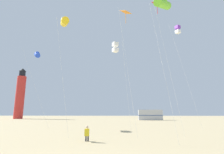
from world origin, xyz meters
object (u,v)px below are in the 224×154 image
at_px(kite_diamond_scarlet, 158,9).
at_px(kite_tube_blue, 37,55).
at_px(kite_box_violet, 178,30).
at_px(kite_box_white, 115,47).
at_px(kite_diamond_orange, 126,17).
at_px(kite_tube_gold, 65,22).
at_px(kite_tube_lime, 163,4).
at_px(kite_flyer_standing, 87,133).
at_px(lighthouse_distant, 20,95).
at_px(rv_van_silver, 150,115).

relative_size(kite_diamond_scarlet, kite_tube_blue, 1.22).
distance_m(kite_diamond_scarlet, kite_box_violet, 8.57).
xyz_separation_m(kite_box_white, kite_diamond_orange, (1.12, -4.11, 1.52)).
bearing_deg(kite_tube_gold, kite_tube_blue, 127.99).
xyz_separation_m(kite_tube_lime, kite_tube_gold, (-9.10, 2.06, -0.32)).
bearing_deg(kite_tube_gold, kite_flyer_standing, -37.48).
distance_m(kite_box_violet, kite_tube_blue, 21.15).
xyz_separation_m(kite_tube_lime, kite_tube_blue, (-16.05, 10.95, -0.64)).
height_order(kite_flyer_standing, lighthouse_distant, lighthouse_distant).
bearing_deg(kite_diamond_scarlet, kite_box_violet, 58.39).
bearing_deg(kite_tube_gold, kite_diamond_orange, -0.72).
bearing_deg(rv_van_silver, kite_flyer_standing, -103.87).
height_order(kite_tube_blue, lighthouse_distant, lighthouse_distant).
xyz_separation_m(kite_box_violet, kite_diamond_orange, (-7.91, -8.58, -2.75)).
relative_size(kite_diamond_orange, rv_van_silver, 1.83).
height_order(kite_flyer_standing, kite_tube_lime, kite_tube_lime).
relative_size(kite_tube_lime, kite_tube_gold, 1.03).
bearing_deg(kite_tube_gold, kite_tube_lime, -12.75).
bearing_deg(kite_tube_blue, kite_box_violet, -1.06).
height_order(kite_diamond_scarlet, kite_diamond_orange, kite_diamond_scarlet).
xyz_separation_m(kite_box_white, rv_van_silver, (8.77, 29.92, -8.29)).
distance_m(kite_diamond_scarlet, kite_tube_blue, 18.25).
bearing_deg(kite_diamond_orange, lighthouse_distant, 129.25).
distance_m(kite_diamond_scarlet, kite_diamond_orange, 4.05).
relative_size(kite_box_white, kite_tube_lime, 0.86).
bearing_deg(kite_tube_blue, kite_diamond_orange, -34.68).
xyz_separation_m(kite_box_white, kite_box_violet, (9.04, 4.47, 4.27)).
relative_size(kite_flyer_standing, rv_van_silver, 0.18).
distance_m(kite_flyer_standing, kite_diamond_scarlet, 14.29).
bearing_deg(kite_tube_blue, kite_tube_lime, -34.32).
distance_m(kite_tube_lime, kite_tube_blue, 19.44).
height_order(lighthouse_distant, rv_van_silver, lighthouse_distant).
bearing_deg(kite_flyer_standing, kite_box_violet, -142.53).
bearing_deg(kite_diamond_scarlet, kite_tube_blue, 155.12).
xyz_separation_m(kite_tube_blue, lighthouse_distant, (-20.73, 32.26, -2.73)).
bearing_deg(rv_van_silver, kite_box_violet, -86.74).
height_order(kite_tube_lime, lighthouse_distant, lighthouse_distant).
bearing_deg(kite_box_violet, kite_tube_blue, 178.94).
distance_m(kite_tube_gold, lighthouse_distant, 49.69).
distance_m(kite_tube_lime, lighthouse_distant, 56.84).
xyz_separation_m(kite_diamond_orange, kite_tube_gold, (-6.02, 0.08, -0.31)).
distance_m(kite_box_violet, kite_diamond_orange, 11.99).
xyz_separation_m(kite_flyer_standing, kite_box_white, (1.98, 6.27, 9.06)).
relative_size(kite_box_white, kite_diamond_scarlet, 0.75).
distance_m(kite_diamond_scarlet, kite_tube_gold, 9.76).
bearing_deg(kite_diamond_scarlet, kite_flyer_standing, -151.83).
bearing_deg(kite_flyer_standing, kite_box_white, -114.30).
distance_m(kite_box_white, rv_van_silver, 32.26).
bearing_deg(kite_tube_blue, rv_van_silver, 50.57).
distance_m(kite_flyer_standing, kite_diamond_orange, 11.24).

